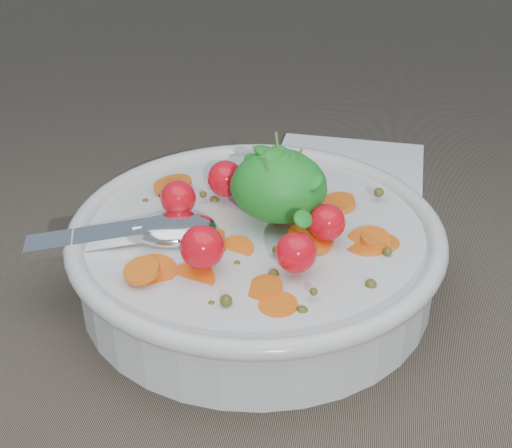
# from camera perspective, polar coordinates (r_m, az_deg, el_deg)

# --- Properties ---
(ground) EXTENTS (6.00, 6.00, 0.00)m
(ground) POSITION_cam_1_polar(r_m,az_deg,el_deg) (0.54, 0.52, -5.39)
(ground) COLOR brown
(ground) RESTS_ON ground
(bowl) EXTENTS (0.29, 0.27, 0.12)m
(bowl) POSITION_cam_1_polar(r_m,az_deg,el_deg) (0.52, 0.01, -2.10)
(bowl) COLOR silver
(bowl) RESTS_ON ground
(napkin) EXTENTS (0.15, 0.13, 0.01)m
(napkin) POSITION_cam_1_polar(r_m,az_deg,el_deg) (0.71, 7.35, 4.47)
(napkin) COLOR white
(napkin) RESTS_ON ground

